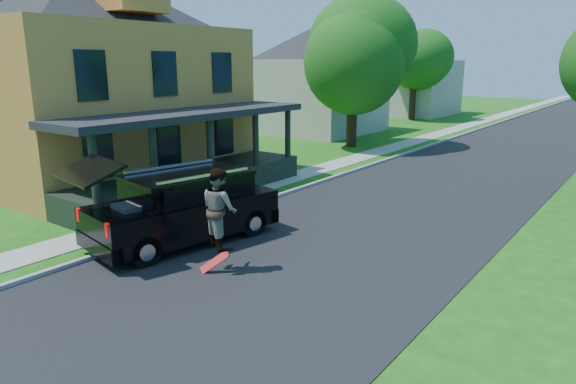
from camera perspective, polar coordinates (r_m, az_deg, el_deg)
The scene contains 13 objects.
ground at distance 10.92m, azimuth -9.08°, elevation -12.12°, with size 140.00×140.00×0.00m, color #1E5110.
street at distance 28.08m, azimuth 21.46°, elevation 3.36°, with size 8.00×120.00×0.02m, color black.
curb at distance 29.37m, azimuth 13.84°, elevation 4.37°, with size 0.15×120.00×0.12m, color gray.
sidewalk at distance 30.00m, azimuth 11.11°, elevation 4.72°, with size 1.30×120.00×0.03m, color gray.
front_walk at distance 21.48m, azimuth -15.45°, elevation 0.75°, with size 6.50×1.20×0.03m, color gray.
main_house at distance 23.64m, azimuth -21.38°, elevation 13.54°, with size 15.56×15.56×10.10m.
neighbor_house_mid at distance 37.02m, azimuth 2.88°, elevation 13.23°, with size 12.78×12.78×8.30m.
neighbor_house_far at distance 51.09m, azimuth 13.21°, elevation 13.15°, with size 12.78×12.78×8.30m.
black_suv at distance 14.26m, azimuth -11.59°, elevation -1.66°, with size 3.01×5.79×2.57m.
skateboarder at distance 12.03m, azimuth -7.61°, elevation -1.83°, with size 1.12×1.00×1.91m.
skateboard at distance 12.24m, azimuth -8.14°, elevation -7.80°, with size 0.62×0.53×0.55m.
tree_left_mid at distance 30.28m, azimuth 7.26°, elevation 15.61°, with size 7.89×7.65×8.91m.
tree_left_far at distance 46.01m, azimuth 13.95°, elevation 14.81°, with size 6.83×6.90×8.87m.
Camera 1 is at (7.11, -6.74, 4.81)m, focal length 32.00 mm.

